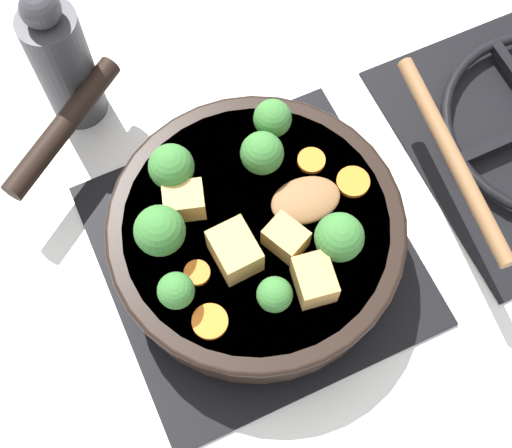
% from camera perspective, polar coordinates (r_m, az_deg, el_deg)
% --- Properties ---
extents(ground_plane, '(2.40, 2.40, 0.00)m').
position_cam_1_polar(ground_plane, '(0.76, -0.00, -2.47)').
color(ground_plane, silver).
extents(front_burner_grate, '(0.31, 0.31, 0.03)m').
position_cam_1_polar(front_burner_grate, '(0.74, -0.00, -2.15)').
color(front_burner_grate, black).
rests_on(front_burner_grate, ground_plane).
extents(skillet_pan, '(0.39, 0.36, 0.06)m').
position_cam_1_polar(skillet_pan, '(0.70, -0.19, -0.71)').
color(skillet_pan, black).
rests_on(skillet_pan, front_burner_grate).
extents(wooden_spoon, '(0.24, 0.21, 0.02)m').
position_cam_1_polar(wooden_spoon, '(0.70, 10.79, 3.68)').
color(wooden_spoon, brown).
rests_on(wooden_spoon, skillet_pan).
extents(tofu_cube_center_large, '(0.04, 0.05, 0.03)m').
position_cam_1_polar(tofu_cube_center_large, '(0.67, -5.78, 1.85)').
color(tofu_cube_center_large, tan).
rests_on(tofu_cube_center_large, skillet_pan).
extents(tofu_cube_near_handle, '(0.05, 0.04, 0.03)m').
position_cam_1_polar(tofu_cube_near_handle, '(0.64, 4.69, -4.46)').
color(tofu_cube_near_handle, tan).
rests_on(tofu_cube_near_handle, skillet_pan).
extents(tofu_cube_east_chunk, '(0.05, 0.04, 0.03)m').
position_cam_1_polar(tofu_cube_east_chunk, '(0.66, 2.40, -1.15)').
color(tofu_cube_east_chunk, tan).
rests_on(tofu_cube_east_chunk, skillet_pan).
extents(tofu_cube_west_chunk, '(0.05, 0.04, 0.04)m').
position_cam_1_polar(tofu_cube_west_chunk, '(0.65, -1.71, -2.17)').
color(tofu_cube_west_chunk, tan).
rests_on(tofu_cube_west_chunk, skillet_pan).
extents(broccoli_floret_near_spoon, '(0.04, 0.04, 0.05)m').
position_cam_1_polar(broccoli_floret_near_spoon, '(0.67, -6.79, 4.56)').
color(broccoli_floret_near_spoon, '#709956').
rests_on(broccoli_floret_near_spoon, skillet_pan).
extents(broccoli_floret_center_top, '(0.04, 0.04, 0.05)m').
position_cam_1_polar(broccoli_floret_center_top, '(0.68, 0.48, 5.67)').
color(broccoli_floret_center_top, '#709956').
rests_on(broccoli_floret_center_top, skillet_pan).
extents(broccoli_floret_east_rim, '(0.05, 0.05, 0.05)m').
position_cam_1_polar(broccoli_floret_east_rim, '(0.64, 6.68, -1.07)').
color(broccoli_floret_east_rim, '#709956').
rests_on(broccoli_floret_east_rim, skillet_pan).
extents(broccoli_floret_west_rim, '(0.03, 0.03, 0.04)m').
position_cam_1_polar(broccoli_floret_west_rim, '(0.63, -6.42, -5.34)').
color(broccoli_floret_west_rim, '#709956').
rests_on(broccoli_floret_west_rim, skillet_pan).
extents(broccoli_floret_north_edge, '(0.05, 0.05, 0.05)m').
position_cam_1_polar(broccoli_floret_north_edge, '(0.65, -7.71, -0.55)').
color(broccoli_floret_north_edge, '#709956').
rests_on(broccoli_floret_north_edge, skillet_pan).
extents(broccoli_floret_south_cluster, '(0.03, 0.03, 0.04)m').
position_cam_1_polar(broccoli_floret_south_cluster, '(0.63, 1.50, -5.68)').
color(broccoli_floret_south_cluster, '#709956').
rests_on(broccoli_floret_south_cluster, skillet_pan).
extents(broccoli_floret_mid_floret, '(0.04, 0.04, 0.05)m').
position_cam_1_polar(broccoli_floret_mid_floret, '(0.70, 1.33, 8.41)').
color(broccoli_floret_mid_floret, '#709956').
rests_on(broccoli_floret_mid_floret, skillet_pan).
extents(carrot_slice_orange_thin, '(0.02, 0.02, 0.01)m').
position_cam_1_polar(carrot_slice_orange_thin, '(0.66, -4.73, -3.91)').
color(carrot_slice_orange_thin, orange).
rests_on(carrot_slice_orange_thin, skillet_pan).
extents(carrot_slice_near_center, '(0.03, 0.03, 0.01)m').
position_cam_1_polar(carrot_slice_near_center, '(0.70, 7.90, 3.13)').
color(carrot_slice_near_center, orange).
rests_on(carrot_slice_near_center, skillet_pan).
extents(carrot_slice_edge_slice, '(0.03, 0.03, 0.01)m').
position_cam_1_polar(carrot_slice_edge_slice, '(0.70, 4.45, 5.08)').
color(carrot_slice_edge_slice, orange).
rests_on(carrot_slice_edge_slice, skillet_pan).
extents(carrot_slice_under_broccoli, '(0.03, 0.03, 0.01)m').
position_cam_1_polar(carrot_slice_under_broccoli, '(0.64, -3.70, -7.79)').
color(carrot_slice_under_broccoli, orange).
rests_on(carrot_slice_under_broccoli, skillet_pan).
extents(pepper_mill, '(0.06, 0.06, 0.19)m').
position_cam_1_polar(pepper_mill, '(0.79, -15.20, 12.37)').
color(pepper_mill, '#333338').
rests_on(pepper_mill, ground_plane).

